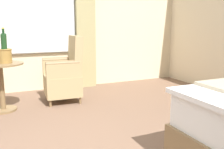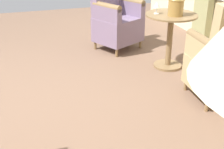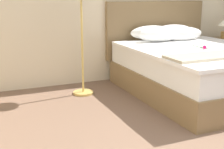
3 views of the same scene
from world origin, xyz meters
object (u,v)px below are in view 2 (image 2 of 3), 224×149
Objects in this scene: wine_glass_near_bucket at (173,3)px; wine_glass_near_edge at (157,5)px; armchair_by_window at (224,61)px; armchair_facing_bed at (116,20)px; champagne_bucket at (177,3)px; side_table_round at (170,35)px.

wine_glass_near_edge is at bearing 12.21° from wine_glass_near_bucket.
wine_glass_near_bucket is 0.14× the size of armchair_by_window.
champagne_bucket is at bearing 114.70° from armchair_facing_bed.
side_table_round is 4.65× the size of wine_glass_near_bucket.
armchair_by_window is at bearing 105.86° from wine_glass_near_edge.
side_table_round is 0.91m from armchair_by_window.
wine_glass_near_edge is at bearing -23.12° from side_table_round.
wine_glass_near_bucket is (-0.08, -0.12, 0.35)m from side_table_round.
armchair_by_window is at bearing 106.70° from armchair_facing_bed.
armchair_facing_bed is (0.42, -0.91, -0.39)m from champagne_bucket.
wine_glass_near_edge is (0.17, -0.15, -0.04)m from champagne_bucket.
wine_glass_near_edge is (0.16, -0.07, 0.35)m from side_table_round.
armchair_by_window reaches higher than wine_glass_near_edge.
armchair_by_window reaches higher than wine_glass_near_bucket.
armchair_facing_bed reaches higher than side_table_round.
armchair_by_window is 1.82m from armchair_facing_bed.
champagne_bucket reaches higher than armchair_by_window.
wine_glass_near_bucket is 1.09m from armchair_by_window.
armchair_by_window is 1.10× the size of armchair_facing_bed.
armchair_facing_bed is (0.48, -0.71, -0.36)m from wine_glass_near_bucket.
armchair_by_window is (-0.28, 0.98, -0.34)m from wine_glass_near_edge.
champagne_bucket reaches higher than side_table_round.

